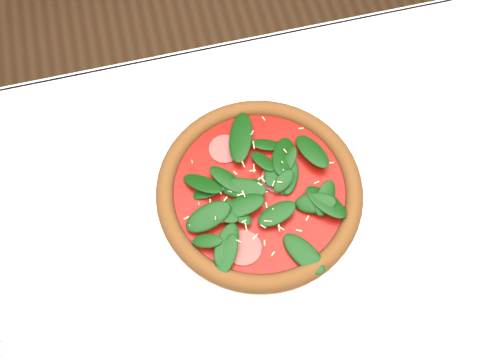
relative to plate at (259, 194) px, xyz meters
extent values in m
plane|color=brown|center=(-0.03, -0.08, -0.76)|extent=(6.00, 6.00, 0.00)
cube|color=white|center=(-0.03, -0.08, -0.03)|extent=(1.20, 0.80, 0.04)
cylinder|color=#523620|center=(0.51, 0.26, -0.40)|extent=(0.06, 0.06, 0.71)
cube|color=white|center=(-0.03, 0.32, -0.12)|extent=(1.20, 0.01, 0.22)
cylinder|color=white|center=(0.00, 0.00, 0.00)|extent=(0.39, 0.39, 0.01)
torus|color=white|center=(0.00, 0.00, 0.00)|extent=(0.39, 0.39, 0.01)
cylinder|color=brown|center=(0.00, 0.00, 0.01)|extent=(0.39, 0.39, 0.01)
torus|color=#9F5A24|center=(0.00, 0.00, 0.02)|extent=(0.39, 0.39, 0.03)
cylinder|color=#910E05|center=(0.00, 0.00, 0.02)|extent=(0.33, 0.33, 0.00)
cylinder|color=#94443B|center=(0.00, 0.00, 0.02)|extent=(0.29, 0.29, 0.00)
ellipsoid|color=#09360A|center=(0.00, 0.00, 0.03)|extent=(0.31, 0.31, 0.03)
cylinder|color=beige|center=(0.00, 0.00, 0.04)|extent=(0.29, 0.29, 0.00)
cube|color=silver|center=(-0.42, -0.12, 0.01)|extent=(0.03, 0.05, 0.00)
camera|label=1|loc=(-0.11, -0.32, 0.81)|focal=40.00mm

